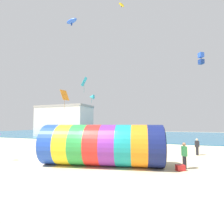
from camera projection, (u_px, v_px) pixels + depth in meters
The scene contains 14 objects.
ground_plane at pixel (99, 169), 11.43m from camera, with size 120.00×120.00×0.00m, color beige.
sea at pixel (159, 135), 45.02m from camera, with size 120.00×40.00×0.10m, color #236084.
giant_inflatable_tube at pixel (102, 145), 12.41m from camera, with size 8.88×4.62×2.87m.
kite_handler at pixel (184, 155), 11.41m from camera, with size 0.37×0.42×1.71m.
kite_yellow_parafoil at pixel (122, 5), 18.28m from camera, with size 0.61×0.85×0.43m.
kite_blue_box at pixel (201, 58), 20.55m from camera, with size 0.70×0.70×1.44m.
kite_cyan_diamond at pixel (84, 82), 26.47m from camera, with size 0.93×1.14×2.39m.
kite_orange_diamond at pixel (65, 95), 24.71m from camera, with size 0.99×1.29×2.74m.
kite_blue_parafoil at pixel (72, 21), 16.01m from camera, with size 1.31×0.79×0.67m.
kite_cyan_delta at pixel (92, 97), 29.73m from camera, with size 0.89×0.83×1.54m.
bystander_near_water at pixel (76, 138), 24.04m from camera, with size 0.42×0.34×1.79m.
bystander_mid_beach at pixel (197, 147), 16.41m from camera, with size 0.39×0.28×1.56m.
promenade_building at pixel (64, 121), 41.80m from camera, with size 12.95×6.26×7.29m.
cooler_box at pixel (180, 168), 10.98m from camera, with size 0.52×0.36×0.36m, color red.
Camera 1 is at (5.00, -10.57, 2.93)m, focal length 28.00 mm.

